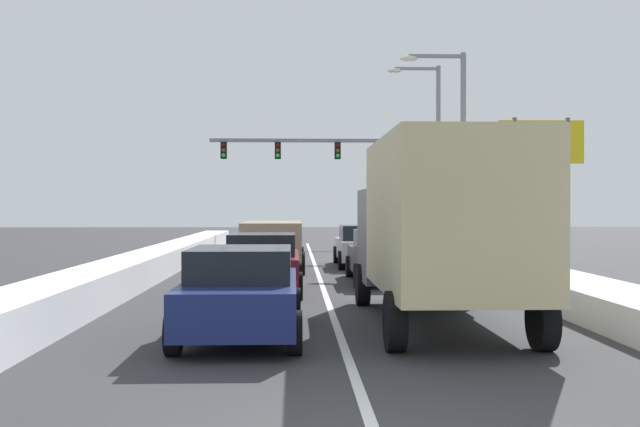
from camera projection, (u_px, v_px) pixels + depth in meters
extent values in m
plane|color=#333335|center=(322.00, 285.00, 21.07)|extent=(120.00, 120.00, 0.00)
cube|color=silver|center=(318.00, 273.00, 24.73)|extent=(0.14, 40.35, 0.01)
cube|color=white|center=(479.00, 264.00, 24.91)|extent=(1.70, 40.35, 0.62)
cube|color=white|center=(155.00, 262.00, 24.55)|extent=(1.33, 40.35, 0.77)
cube|color=slate|center=(415.00, 235.00, 16.53)|extent=(2.35, 2.20, 2.00)
cube|color=#D1C18C|center=(449.00, 214.00, 12.92)|extent=(2.35, 5.00, 2.60)
cylinder|color=black|center=(363.00, 284.00, 16.80)|extent=(0.28, 0.92, 0.92)
cylinder|color=black|center=(463.00, 284.00, 16.87)|extent=(0.28, 0.92, 0.92)
cylinder|color=black|center=(395.00, 321.00, 11.40)|extent=(0.28, 0.92, 0.92)
cylinder|color=black|center=(543.00, 321.00, 11.48)|extent=(0.28, 0.92, 0.92)
cube|color=#38383D|center=(384.00, 260.00, 22.00)|extent=(1.82, 4.50, 0.70)
cube|color=black|center=(385.00, 240.00, 21.85)|extent=(1.64, 2.20, 0.55)
cube|color=red|center=(368.00, 262.00, 19.78)|extent=(0.24, 0.08, 0.14)
cube|color=red|center=(420.00, 262.00, 19.82)|extent=(0.24, 0.08, 0.14)
cylinder|color=black|center=(350.00, 266.00, 23.52)|extent=(0.22, 0.66, 0.66)
cylinder|color=black|center=(407.00, 266.00, 23.58)|extent=(0.22, 0.66, 0.66)
cylinder|color=black|center=(358.00, 275.00, 20.42)|extent=(0.22, 0.66, 0.66)
cylinder|color=black|center=(423.00, 275.00, 20.48)|extent=(0.22, 0.66, 0.66)
cube|color=#B7BABF|center=(363.00, 249.00, 27.76)|extent=(1.82, 4.50, 0.70)
cube|color=black|center=(363.00, 233.00, 27.61)|extent=(1.64, 2.20, 0.55)
cube|color=red|center=(349.00, 249.00, 25.54)|extent=(0.24, 0.08, 0.14)
cube|color=red|center=(389.00, 249.00, 25.59)|extent=(0.24, 0.08, 0.14)
cylinder|color=black|center=(336.00, 255.00, 29.28)|extent=(0.22, 0.66, 0.66)
cylinder|color=black|center=(382.00, 255.00, 29.34)|extent=(0.22, 0.66, 0.66)
cylinder|color=black|center=(341.00, 260.00, 26.19)|extent=(0.22, 0.66, 0.66)
cylinder|color=black|center=(393.00, 260.00, 26.25)|extent=(0.22, 0.66, 0.66)
cube|color=navy|center=(242.00, 300.00, 12.67)|extent=(1.82, 4.50, 0.70)
cube|color=black|center=(241.00, 264.00, 12.51)|extent=(1.64, 2.20, 0.55)
cube|color=red|center=(180.00, 311.00, 10.44)|extent=(0.24, 0.08, 0.14)
cube|color=red|center=(281.00, 310.00, 10.49)|extent=(0.24, 0.08, 0.14)
cylinder|color=black|center=(200.00, 306.00, 14.19)|extent=(0.22, 0.66, 0.66)
cylinder|color=black|center=(295.00, 305.00, 14.25)|extent=(0.22, 0.66, 0.66)
cylinder|color=black|center=(173.00, 333.00, 11.09)|extent=(0.22, 0.66, 0.66)
cylinder|color=black|center=(295.00, 333.00, 11.15)|extent=(0.22, 0.66, 0.66)
cube|color=maroon|center=(263.00, 268.00, 19.25)|extent=(1.82, 4.50, 0.70)
cube|color=black|center=(263.00, 244.00, 19.10)|extent=(1.64, 2.20, 0.55)
cube|color=red|center=(228.00, 271.00, 17.03)|extent=(0.24, 0.08, 0.14)
cube|color=red|center=(289.00, 270.00, 17.08)|extent=(0.24, 0.08, 0.14)
cylinder|color=black|center=(233.00, 274.00, 20.78)|extent=(0.22, 0.66, 0.66)
cylinder|color=black|center=(297.00, 274.00, 20.84)|extent=(0.22, 0.66, 0.66)
cylinder|color=black|center=(222.00, 286.00, 17.68)|extent=(0.22, 0.66, 0.66)
cylinder|color=black|center=(298.00, 286.00, 17.74)|extent=(0.22, 0.66, 0.66)
cube|color=#937F60|center=(273.00, 240.00, 25.82)|extent=(1.95, 4.90, 1.25)
cube|color=black|center=(270.00, 235.00, 23.41)|extent=(1.56, 0.06, 0.55)
cube|color=red|center=(245.00, 247.00, 23.40)|extent=(0.20, 0.08, 0.28)
cube|color=red|center=(296.00, 247.00, 23.45)|extent=(0.20, 0.08, 0.28)
cylinder|color=black|center=(248.00, 257.00, 27.49)|extent=(0.25, 0.74, 0.74)
cylinder|color=black|center=(300.00, 257.00, 27.56)|extent=(0.25, 0.74, 0.74)
cylinder|color=black|center=(241.00, 264.00, 24.09)|extent=(0.25, 0.74, 0.74)
cylinder|color=black|center=(301.00, 264.00, 24.16)|extent=(0.25, 0.74, 0.74)
cylinder|color=slate|center=(394.00, 191.00, 43.20)|extent=(0.28, 0.28, 6.20)
cube|color=slate|center=(302.00, 141.00, 43.00)|extent=(10.46, 0.20, 0.20)
cube|color=black|center=(338.00, 151.00, 43.07)|extent=(0.34, 0.34, 0.95)
sphere|color=#4C0A0A|center=(338.00, 145.00, 42.88)|extent=(0.22, 0.22, 0.22)
sphere|color=#593F0C|center=(338.00, 150.00, 42.88)|extent=(0.22, 0.22, 0.22)
sphere|color=green|center=(338.00, 156.00, 42.89)|extent=(0.22, 0.22, 0.22)
cube|color=black|center=(278.00, 151.00, 42.96)|extent=(0.34, 0.34, 0.95)
sphere|color=#4C0A0A|center=(278.00, 145.00, 42.77)|extent=(0.22, 0.22, 0.22)
sphere|color=#593F0C|center=(278.00, 150.00, 42.77)|extent=(0.22, 0.22, 0.22)
sphere|color=green|center=(278.00, 155.00, 42.77)|extent=(0.22, 0.22, 0.22)
cube|color=black|center=(224.00, 150.00, 42.85)|extent=(0.34, 0.34, 0.95)
sphere|color=#4C0A0A|center=(223.00, 145.00, 42.66)|extent=(0.22, 0.22, 0.22)
sphere|color=#593F0C|center=(223.00, 150.00, 42.66)|extent=(0.22, 0.22, 0.22)
sphere|color=green|center=(223.00, 155.00, 42.67)|extent=(0.22, 0.22, 0.22)
cylinder|color=gray|center=(463.00, 157.00, 30.40)|extent=(0.22, 0.22, 8.37)
cube|color=gray|center=(436.00, 56.00, 30.32)|extent=(2.20, 0.14, 0.14)
ellipsoid|color=#EAE5C6|center=(409.00, 58.00, 30.29)|extent=(0.70, 0.36, 0.24)
cylinder|color=gray|center=(438.00, 158.00, 37.74)|extent=(0.22, 0.22, 9.21)
cube|color=gray|center=(416.00, 69.00, 37.66)|extent=(2.20, 0.14, 0.14)
ellipsoid|color=#EAE5C6|center=(394.00, 71.00, 37.63)|extent=(0.70, 0.36, 0.24)
cylinder|color=#59595B|center=(514.00, 192.00, 28.13)|extent=(0.16, 0.16, 5.50)
cylinder|color=#59595B|center=(568.00, 192.00, 28.20)|extent=(0.16, 0.16, 5.50)
cube|color=yellow|center=(541.00, 142.00, 28.15)|extent=(3.20, 0.12, 1.60)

